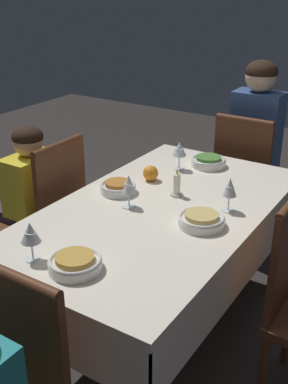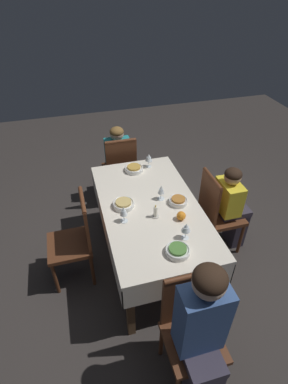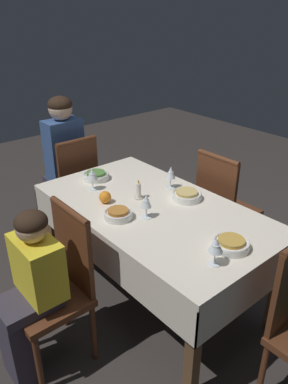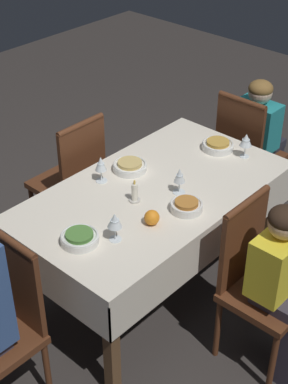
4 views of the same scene
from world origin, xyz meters
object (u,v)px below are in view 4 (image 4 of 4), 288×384
Objects in this scene: candle_centerpiece at (135,194)px; wine_glass_west at (115,221)px; bowl_east at (218,145)px; dining_table at (153,203)px; chair_north at (73,177)px; person_child_yellow at (286,287)px; bowl_west at (80,238)px; wine_glass_east at (246,141)px; orange_fruit at (152,218)px; bowl_south at (186,206)px; person_child_teal at (260,137)px; wine_glass_north at (101,165)px; chair_west at (2,320)px; wine_glass_south at (180,176)px; chair_south at (257,277)px; chair_east at (246,150)px; bowl_north at (130,166)px.

wine_glass_west is at bearing -153.09° from candle_centerpiece.
wine_glass_west reaches higher than bowl_east.
bowl_east reaches higher than dining_table.
chair_north is 0.94m from bowl_east.
person_child_yellow reaches higher than wine_glass_west.
bowl_west is at bearing -175.92° from dining_table.
candle_centerpiece is at bearing 167.97° from wine_glass_east.
bowl_west is at bearing 51.03° from chair_north.
orange_fruit is (-0.25, -0.90, 0.26)m from chair_north.
bowl_south is at bearing -14.09° from orange_fruit.
bowl_south is at bearing 104.82° from person_child_teal.
wine_glass_north reaches higher than orange_fruit.
chair_west is at bearing 165.06° from bowl_south.
bowl_east is at bearing 13.67° from wine_glass_south.
bowl_south is at bearing 94.71° from chair_south.
orange_fruit is at bearing -12.37° from wine_glass_west.
bowl_east is (0.60, 0.01, 0.12)m from dining_table.
orange_fruit is at bearing -113.95° from candle_centerpiece.
chair_north reaches higher than wine_glass_north.
chair_east is at bearing 42.12° from person_child_yellow.
chair_south is 4.96× the size of bowl_west.
orange_fruit is at bearing -24.90° from bowl_west.
chair_south reaches higher than wine_glass_west.
chair_west is 1.00× the size of chair_east.
person_child_yellow is 6.25× the size of wine_glass_north.
chair_south reaches higher than wine_glass_north.
person_child_teal is 1.18m from bowl_north.
candle_centerpiece is (0.30, 0.15, -0.06)m from wine_glass_west.
chair_west reaches higher than wine_glass_north.
wine_glass_east is 0.80m from candle_centerpiece.
candle_centerpiece is (-0.02, -0.27, -0.06)m from wine_glass_north.
dining_table is at bearing 165.19° from wine_glass_east.
candle_centerpiece is (-1.35, -0.07, 0.23)m from person_child_teal.
chair_west is 4.77× the size of bowl_north.
wine_glass_west is (-1.66, -0.23, 0.30)m from person_child_teal.
chair_east is at bearing -9.44° from bowl_north.
bowl_west is (-0.59, 0.65, 0.25)m from chair_south.
wine_glass_west is (0.59, -0.17, 0.34)m from chair_west.
wine_glass_west is (0.13, -0.11, 0.08)m from bowl_west.
chair_east is 0.17m from person_child_teal.
wine_glass_south is at bearing 82.95° from chair_west.
wine_glass_west is at bearing 61.26° from chair_north.
chair_south reaches higher than bowl_west.
chair_east is at bearing 3.48° from candle_centerpiece.
person_child_teal is 7.41× the size of candle_centerpiece.
dining_table is at bearing 40.05° from orange_fruit.
wine_glass_north reaches higher than wine_glass_east.
chair_south reaches higher than bowl_north.
chair_west reaches higher than dining_table.
bowl_south is 2.18× the size of orange_fruit.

